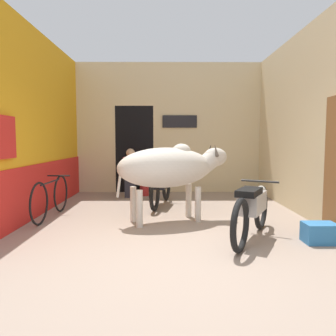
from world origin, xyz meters
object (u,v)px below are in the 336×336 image
(cow, at_px, (170,168))
(bicycle, at_px, (51,197))
(plastic_stool, at_px, (144,187))
(crate, at_px, (320,233))
(motorcycle_far, at_px, (161,185))
(motorcycle_near, at_px, (252,208))
(shopkeeper_seated, at_px, (130,171))

(cow, xyz_separation_m, bicycle, (-2.19, 0.29, -0.58))
(bicycle, height_order, plastic_stool, bicycle)
(bicycle, distance_m, crate, 4.55)
(cow, relative_size, motorcycle_far, 1.12)
(motorcycle_near, relative_size, plastic_stool, 4.09)
(bicycle, bearing_deg, motorcycle_near, -21.85)
(cow, height_order, crate, cow)
(motorcycle_far, xyz_separation_m, shopkeeper_seated, (-0.79, 1.10, 0.20))
(motorcycle_far, distance_m, bicycle, 2.32)
(crate, bearing_deg, bicycle, 160.41)
(cow, distance_m, motorcycle_near, 1.66)
(motorcycle_far, xyz_separation_m, bicycle, (-2.02, -1.15, -0.07))
(cow, height_order, bicycle, cow)
(bicycle, bearing_deg, motorcycle_far, 29.71)
(cow, relative_size, bicycle, 1.18)
(motorcycle_near, relative_size, shopkeeper_seated, 1.45)
(shopkeeper_seated, distance_m, crate, 4.88)
(cow, distance_m, shopkeeper_seated, 2.73)
(motorcycle_near, bearing_deg, cow, 137.74)
(motorcycle_near, height_order, shopkeeper_seated, shopkeeper_seated)
(motorcycle_far, height_order, crate, motorcycle_far)
(motorcycle_far, height_order, plastic_stool, motorcycle_far)
(motorcycle_near, bearing_deg, plastic_stool, 115.55)
(cow, relative_size, motorcycle_near, 1.19)
(motorcycle_far, xyz_separation_m, plastic_stool, (-0.45, 1.27, -0.22))
(motorcycle_near, height_order, bicycle, motorcycle_near)
(plastic_stool, bearing_deg, cow, -76.88)
(motorcycle_near, bearing_deg, bicycle, 158.15)
(motorcycle_near, distance_m, shopkeeper_seated, 4.19)
(motorcycle_far, bearing_deg, crate, -49.77)
(shopkeeper_seated, bearing_deg, plastic_stool, 27.06)
(motorcycle_near, xyz_separation_m, bicycle, (-3.37, 1.35, -0.08))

